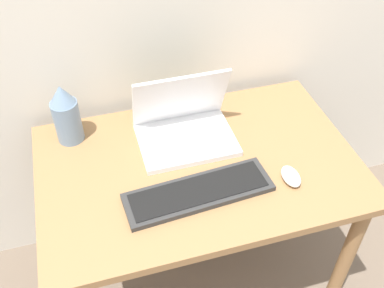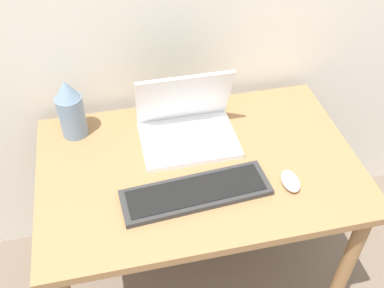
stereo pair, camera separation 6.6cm
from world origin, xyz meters
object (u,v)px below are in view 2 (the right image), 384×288
Objects in this scene: keyboard at (196,192)px; mouse at (290,181)px; laptop at (187,125)px; vase at (70,109)px.

mouse is (0.30, -0.02, 0.01)m from keyboard.
keyboard is at bearing -96.01° from laptop.
mouse is at bearing -47.42° from laptop.
vase is at bearing 164.86° from laptop.
keyboard is at bearing -46.42° from vase.
vase is (-0.35, 0.37, 0.10)m from keyboard.
vase is at bearing 148.67° from mouse.
laptop is at bearing -15.14° from vase.
vase is at bearing 133.58° from keyboard.
laptop reaches higher than vase.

